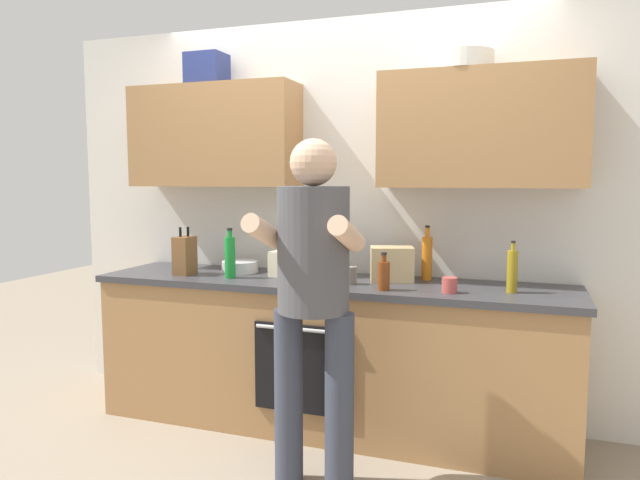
# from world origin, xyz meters

# --- Properties ---
(ground_plane) EXTENTS (12.00, 12.00, 0.00)m
(ground_plane) POSITION_xyz_m (0.00, 0.00, 0.00)
(ground_plane) COLOR gray
(back_wall_unit) EXTENTS (4.00, 0.39, 2.50)m
(back_wall_unit) POSITION_xyz_m (-0.00, 0.27, 1.49)
(back_wall_unit) COLOR silver
(back_wall_unit) RESTS_ON ground
(counter) EXTENTS (2.84, 0.67, 0.90)m
(counter) POSITION_xyz_m (-0.00, -0.00, 0.45)
(counter) COLOR #A37547
(counter) RESTS_ON ground
(person_standing) EXTENTS (0.49, 0.45, 1.69)m
(person_standing) POSITION_xyz_m (0.16, -0.69, 1.00)
(person_standing) COLOR #383D4C
(person_standing) RESTS_ON ground
(bottle_soda) EXTENTS (0.07, 0.07, 0.30)m
(bottle_soda) POSITION_xyz_m (-0.59, -0.11, 1.03)
(bottle_soda) COLOR #198C33
(bottle_soda) RESTS_ON counter
(bottle_juice) EXTENTS (0.06, 0.06, 0.32)m
(bottle_juice) POSITION_xyz_m (0.55, 0.21, 1.04)
(bottle_juice) COLOR orange
(bottle_juice) RESTS_ON counter
(bottle_oil) EXTENTS (0.05, 0.05, 0.28)m
(bottle_oil) POSITION_xyz_m (1.04, -0.04, 1.02)
(bottle_oil) COLOR olive
(bottle_oil) RESTS_ON counter
(bottle_vinegar) EXTENTS (0.07, 0.07, 0.21)m
(bottle_vinegar) POSITION_xyz_m (0.38, -0.19, 0.98)
(bottle_vinegar) COLOR brown
(bottle_vinegar) RESTS_ON counter
(bottle_soy) EXTENTS (0.07, 0.07, 0.29)m
(bottle_soy) POSITION_xyz_m (-0.02, 0.11, 1.02)
(bottle_soy) COLOR black
(bottle_soy) RESTS_ON counter
(cup_ceramic) EXTENTS (0.08, 0.08, 0.08)m
(cup_ceramic) POSITION_xyz_m (0.73, -0.15, 0.94)
(cup_ceramic) COLOR #BF4C47
(cup_ceramic) RESTS_ON counter
(cup_stoneware) EXTENTS (0.07, 0.07, 0.10)m
(cup_stoneware) POSITION_xyz_m (0.16, -0.08, 0.95)
(cup_stoneware) COLOR slate
(cup_stoneware) RESTS_ON counter
(mixing_bowl) EXTENTS (0.23, 0.23, 0.07)m
(mixing_bowl) POSITION_xyz_m (-0.63, 0.10, 0.94)
(mixing_bowl) COLOR silver
(mixing_bowl) RESTS_ON counter
(knife_block) EXTENTS (0.10, 0.14, 0.30)m
(knife_block) POSITION_xyz_m (-0.92, -0.09, 1.02)
(knife_block) COLOR brown
(knife_block) RESTS_ON counter
(grocery_bag_bread) EXTENTS (0.28, 0.23, 0.20)m
(grocery_bag_bread) POSITION_xyz_m (0.36, 0.10, 1.00)
(grocery_bag_bread) COLOR tan
(grocery_bag_bread) RESTS_ON counter
(grocery_bag_rice) EXTENTS (0.20, 0.16, 0.15)m
(grocery_bag_rice) POSITION_xyz_m (-0.29, 0.05, 0.98)
(grocery_bag_rice) COLOR beige
(grocery_bag_rice) RESTS_ON counter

